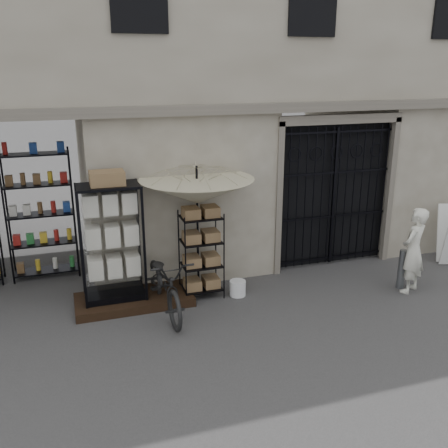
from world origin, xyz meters
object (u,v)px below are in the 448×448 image
object	(u,v)px
wire_rack	(201,255)
white_bucket	(238,288)
steel_bollard	(402,269)
market_umbrella	(197,184)
bicycle	(166,311)
display_cabinet	(112,248)
shopkeeper	(408,291)

from	to	relation	value
wire_rack	white_bucket	world-z (taller)	wire_rack
white_bucket	steel_bollard	world-z (taller)	steel_bollard
market_umbrella	bicycle	world-z (taller)	market_umbrella
display_cabinet	wire_rack	size ratio (longest dim) A/B	1.37
market_umbrella	bicycle	size ratio (longest dim) A/B	1.43
wire_rack	white_bucket	bearing A→B (deg)	-30.52
display_cabinet	bicycle	world-z (taller)	display_cabinet
shopkeeper	steel_bollard	bearing A→B (deg)	-94.52
display_cabinet	market_umbrella	size ratio (longest dim) A/B	0.76
white_bucket	steel_bollard	bearing A→B (deg)	-12.21
white_bucket	shopkeeper	distance (m)	3.17
steel_bollard	shopkeeper	size ratio (longest dim) A/B	0.47
market_umbrella	bicycle	xyz separation A→B (m)	(-0.72, -0.55, -2.03)
wire_rack	white_bucket	size ratio (longest dim) A/B	5.41
white_bucket	steel_bollard	size ratio (longest dim) A/B	0.39
display_cabinet	market_umbrella	bearing A→B (deg)	11.50
bicycle	shopkeeper	world-z (taller)	bicycle
market_umbrella	white_bucket	distance (m)	2.02
bicycle	steel_bollard	world-z (taller)	bicycle
display_cabinet	steel_bollard	size ratio (longest dim) A/B	2.85
steel_bollard	bicycle	bearing A→B (deg)	174.33
wire_rack	shopkeeper	xyz separation A→B (m)	(3.68, -1.01, -0.77)
market_umbrella	steel_bollard	world-z (taller)	market_umbrella
market_umbrella	display_cabinet	bearing A→B (deg)	-179.03
market_umbrella	steel_bollard	distance (m)	4.11
display_cabinet	white_bucket	xyz separation A→B (m)	(2.14, -0.31, -0.90)
wire_rack	steel_bollard	distance (m)	3.72
white_bucket	shopkeeper	xyz separation A→B (m)	(3.06, -0.81, -0.14)
wire_rack	display_cabinet	bearing A→B (deg)	163.65
white_bucket	bicycle	xyz separation A→B (m)	(-1.36, -0.21, -0.14)
shopkeeper	white_bucket	bearing A→B (deg)	-44.24
bicycle	steel_bollard	xyz separation A→B (m)	(4.35, -0.43, 0.38)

